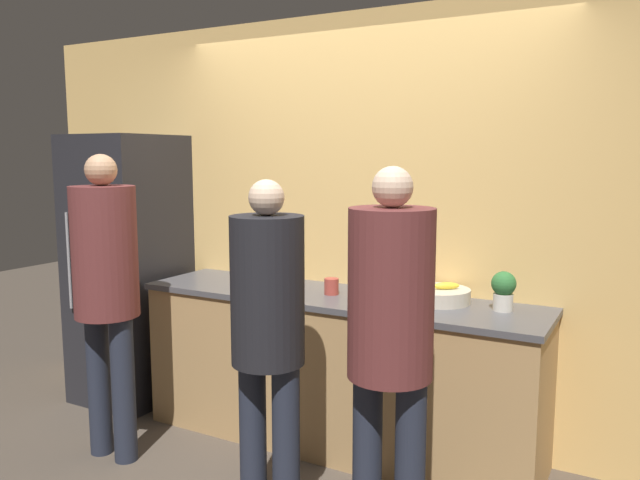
% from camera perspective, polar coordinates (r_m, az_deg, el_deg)
% --- Properties ---
extents(ground_plane, '(14.00, 14.00, 0.00)m').
position_cam_1_polar(ground_plane, '(3.73, -1.14, -20.06)').
color(ground_plane, '#4C4238').
extents(wall_back, '(5.20, 0.06, 2.60)m').
position_cam_1_polar(wall_back, '(3.92, 3.74, 1.32)').
color(wall_back, '#E0B266').
rests_on(wall_back, ground_plane).
extents(counter, '(2.44, 0.66, 0.92)m').
position_cam_1_polar(counter, '(3.83, 1.60, -11.69)').
color(counter, tan).
rests_on(counter, ground_plane).
extents(refrigerator, '(0.64, 0.70, 1.88)m').
position_cam_1_polar(refrigerator, '(4.64, -17.03, -2.52)').
color(refrigerator, '#232328').
rests_on(refrigerator, ground_plane).
extents(person_left, '(0.36, 0.36, 1.75)m').
position_cam_1_polar(person_left, '(3.70, -18.98, -3.41)').
color(person_left, '#232838').
rests_on(person_left, ground_plane).
extents(person_center, '(0.34, 0.34, 1.63)m').
position_cam_1_polar(person_center, '(2.90, -4.79, -7.68)').
color(person_center, '#232838').
rests_on(person_center, ground_plane).
extents(person_right, '(0.36, 0.36, 1.70)m').
position_cam_1_polar(person_right, '(2.64, 6.45, -8.10)').
color(person_right, '#232838').
rests_on(person_right, ground_plane).
extents(fruit_bowl, '(0.35, 0.35, 0.12)m').
position_cam_1_polar(fruit_bowl, '(3.56, 10.78, -4.98)').
color(fruit_bowl, beige).
rests_on(fruit_bowl, counter).
extents(utensil_crock, '(0.11, 0.11, 0.27)m').
position_cam_1_polar(utensil_crock, '(3.93, -2.77, -3.06)').
color(utensil_crock, silver).
rests_on(utensil_crock, counter).
extents(bottle_red, '(0.07, 0.07, 0.18)m').
position_cam_1_polar(bottle_red, '(3.73, 8.31, -3.86)').
color(bottle_red, red).
rests_on(bottle_red, counter).
extents(cup_red, '(0.09, 0.09, 0.10)m').
position_cam_1_polar(cup_red, '(3.69, 1.05, -4.26)').
color(cup_red, '#A33D33').
rests_on(cup_red, counter).
extents(potted_plant, '(0.13, 0.13, 0.21)m').
position_cam_1_polar(potted_plant, '(3.43, 16.43, -4.35)').
color(potted_plant, beige).
rests_on(potted_plant, counter).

